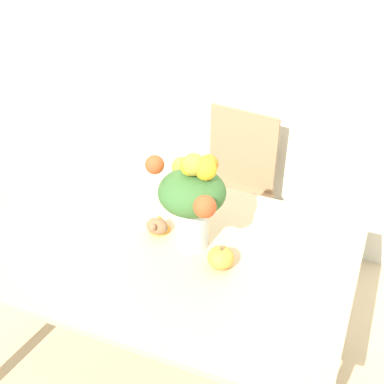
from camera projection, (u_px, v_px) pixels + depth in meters
ground_plane at (167, 360)px, 2.65m from camera, size 12.00×12.00×0.00m
wall_back at (251, 20)px, 2.73m from camera, size 8.00×0.06×2.70m
dining_table at (162, 261)px, 2.26m from camera, size 1.56×1.01×0.74m
flower_vase at (192, 197)px, 2.09m from camera, size 0.33×0.36×0.44m
pumpkin at (221, 258)px, 2.10m from camera, size 0.11×0.11×0.10m
turkey_figurine at (158, 224)px, 2.28m from camera, size 0.10×0.13×0.08m
dining_chair_near_window at (231, 191)px, 3.01m from camera, size 0.46×0.46×0.92m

